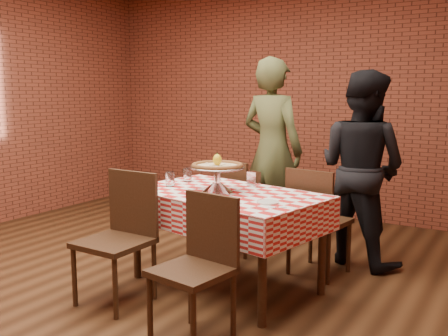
{
  "coord_description": "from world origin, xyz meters",
  "views": [
    {
      "loc": [
        2.48,
        -2.86,
        1.52
      ],
      "look_at": [
        0.45,
        0.47,
        0.93
      ],
      "focal_mm": 40.24,
      "sensor_mm": 36.0,
      "label": 1
    }
  ],
  "objects": [
    {
      "name": "pizza_stand",
      "position": [
        0.45,
        0.37,
        0.85
      ],
      "size": [
        0.48,
        0.48,
        0.19
      ],
      "primitive_type": null,
      "rotation": [
        0.0,
        0.0,
        -0.11
      ],
      "color": "silver",
      "rests_on": "tablecloth"
    },
    {
      "name": "table",
      "position": [
        0.51,
        0.39,
        0.38
      ],
      "size": [
        1.62,
        1.16,
        0.75
      ],
      "primitive_type": "cube",
      "rotation": [
        0.0,
        0.0,
        -0.2
      ],
      "color": "#372315",
      "rests_on": "ground"
    },
    {
      "name": "condiment_caddy",
      "position": [
        0.6,
        0.69,
        0.82
      ],
      "size": [
        0.1,
        0.09,
        0.13
      ],
      "primitive_type": "cube",
      "rotation": [
        0.0,
        0.0,
        -0.16
      ],
      "color": "silver",
      "rests_on": "tablecloth"
    },
    {
      "name": "back_wall",
      "position": [
        0.0,
        3.0,
        1.45
      ],
      "size": [
        5.5,
        0.0,
        5.5
      ],
      "primitive_type": "plane",
      "rotation": [
        1.57,
        0.0,
        0.0
      ],
      "color": "brown",
      "rests_on": "ground"
    },
    {
      "name": "pizza",
      "position": [
        0.45,
        0.37,
        0.96
      ],
      "size": [
        0.44,
        0.44,
        0.03
      ],
      "primitive_type": "cylinder",
      "rotation": [
        0.0,
        0.0,
        -0.11
      ],
      "color": "beige",
      "rests_on": "pizza_stand"
    },
    {
      "name": "chair_near_right",
      "position": [
        0.8,
        -0.49,
        0.45
      ],
      "size": [
        0.48,
        0.48,
        0.9
      ],
      "primitive_type": null,
      "rotation": [
        0.0,
        0.0,
        -0.14
      ],
      "color": "#372315",
      "rests_on": "ground"
    },
    {
      "name": "diner_olive",
      "position": [
        0.26,
        1.73,
        0.93
      ],
      "size": [
        0.73,
        0.53,
        1.87
      ],
      "primitive_type": "imported",
      "rotation": [
        0.0,
        0.0,
        3.01
      ],
      "color": "#464A28",
      "rests_on": "ground"
    },
    {
      "name": "water_glass_right",
      "position": [
        -0.01,
        0.62,
        0.82
      ],
      "size": [
        0.09,
        0.09,
        0.12
      ],
      "primitive_type": "cylinder",
      "rotation": [
        0.0,
        0.0,
        -0.2
      ],
      "color": "white",
      "rests_on": "tablecloth"
    },
    {
      "name": "ground",
      "position": [
        0.0,
        0.0,
        0.0
      ],
      "size": [
        6.0,
        6.0,
        0.0
      ],
      "primitive_type": "plane",
      "color": "black",
      "rests_on": "ground"
    },
    {
      "name": "sweetener_packet_a",
      "position": [
        1.05,
        0.1,
        0.76
      ],
      "size": [
        0.06,
        0.04,
        0.0
      ],
      "primitive_type": "cube",
      "rotation": [
        0.0,
        0.0,
        0.2
      ],
      "color": "white",
      "rests_on": "tablecloth"
    },
    {
      "name": "chair_far_right",
      "position": [
        1.04,
        1.04,
        0.45
      ],
      "size": [
        0.48,
        0.48,
        0.91
      ],
      "primitive_type": null,
      "rotation": [
        0.0,
        0.0,
        3.0
      ],
      "color": "#372315",
      "rests_on": "ground"
    },
    {
      "name": "chair_near_left",
      "position": [
        -0.01,
        -0.3,
        0.47
      ],
      "size": [
        0.47,
        0.47,
        0.94
      ],
      "primitive_type": null,
      "rotation": [
        0.0,
        0.0,
        -0.02
      ],
      "color": "#372315",
      "rests_on": "ground"
    },
    {
      "name": "water_glass_left",
      "position": [
        -0.01,
        0.37,
        0.82
      ],
      "size": [
        0.09,
        0.09,
        0.12
      ],
      "primitive_type": "cylinder",
      "rotation": [
        0.0,
        0.0,
        -0.2
      ],
      "color": "white",
      "rests_on": "tablecloth"
    },
    {
      "name": "chair_far_left",
      "position": [
        0.21,
        1.26,
        0.45
      ],
      "size": [
        0.51,
        0.51,
        0.89
      ],
      "primitive_type": null,
      "rotation": [
        0.0,
        0.0,
        2.85
      ],
      "color": "#372315",
      "rests_on": "ground"
    },
    {
      "name": "diner_black",
      "position": [
        1.24,
        1.5,
        0.86
      ],
      "size": [
        0.98,
        0.86,
        1.71
      ],
      "primitive_type": "imported",
      "rotation": [
        0.0,
        0.0,
        2.84
      ],
      "color": "black",
      "rests_on": "ground"
    },
    {
      "name": "sweetener_packet_b",
      "position": [
        1.11,
        0.15,
        0.76
      ],
      "size": [
        0.06,
        0.06,
        0.0
      ],
      "primitive_type": "cube",
      "rotation": [
        0.0,
        0.0,
        -0.72
      ],
      "color": "white",
      "rests_on": "tablecloth"
    },
    {
      "name": "side_plate",
      "position": [
        0.96,
        0.21,
        0.76
      ],
      "size": [
        0.18,
        0.18,
        0.01
      ],
      "primitive_type": "cylinder",
      "rotation": [
        0.0,
        0.0,
        -0.2
      ],
      "color": "white",
      "rests_on": "tablecloth"
    },
    {
      "name": "tablecloth",
      "position": [
        0.51,
        0.39,
        0.63
      ],
      "size": [
        1.66,
        1.2,
        0.25
      ],
      "primitive_type": null,
      "rotation": [
        0.0,
        0.0,
        -0.2
      ],
      "color": "red",
      "rests_on": "table"
    },
    {
      "name": "lemon",
      "position": [
        0.45,
        0.37,
        1.01
      ],
      "size": [
        0.08,
        0.08,
        0.09
      ],
      "primitive_type": "ellipsoid",
      "rotation": [
        0.0,
        0.0,
        -0.11
      ],
      "color": "yellow",
      "rests_on": "pizza"
    }
  ]
}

